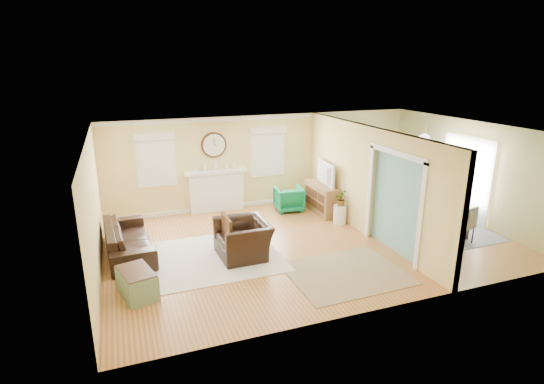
% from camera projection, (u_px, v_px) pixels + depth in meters
% --- Properties ---
extents(floor, '(9.00, 9.00, 0.00)m').
position_uv_depth(floor, '(309.00, 241.00, 9.86)').
color(floor, '#925F29').
rests_on(floor, ground).
extents(wall_back, '(9.00, 0.02, 2.60)m').
position_uv_depth(wall_back, '(266.00, 160.00, 12.17)').
color(wall_back, '#D3BD6B').
rests_on(wall_back, ground).
extents(wall_front, '(9.00, 0.02, 2.60)m').
position_uv_depth(wall_front, '(390.00, 237.00, 6.79)').
color(wall_front, '#D3BD6B').
rests_on(wall_front, ground).
extents(wall_left, '(0.02, 6.00, 2.60)m').
position_uv_depth(wall_left, '(94.00, 211.00, 7.99)').
color(wall_left, '#D3BD6B').
rests_on(wall_left, ground).
extents(wall_right, '(0.02, 6.00, 2.60)m').
position_uv_depth(wall_right, '(468.00, 171.00, 10.97)').
color(wall_right, '#D3BD6B').
rests_on(wall_right, ground).
extents(ceiling, '(9.00, 6.00, 0.02)m').
position_uv_depth(ceiling, '(312.00, 130.00, 9.10)').
color(ceiling, white).
rests_on(ceiling, wall_back).
extents(partition, '(0.17, 6.00, 2.60)m').
position_uv_depth(partition, '(362.00, 176.00, 10.22)').
color(partition, '#D3BD6B').
rests_on(partition, ground).
extents(fireplace, '(1.70, 0.30, 1.17)m').
position_uv_depth(fireplace, '(216.00, 190.00, 11.77)').
color(fireplace, white).
rests_on(fireplace, ground).
extents(wall_clock, '(0.70, 0.07, 0.70)m').
position_uv_depth(wall_clock, '(214.00, 145.00, 11.49)').
color(wall_clock, '#492B18').
rests_on(wall_clock, wall_back).
extents(window_left, '(1.05, 0.13, 1.42)m').
position_uv_depth(window_left, '(156.00, 156.00, 11.02)').
color(window_left, white).
rests_on(window_left, wall_back).
extents(window_right, '(1.05, 0.13, 1.42)m').
position_uv_depth(window_right, '(268.00, 148.00, 12.04)').
color(window_right, white).
rests_on(window_right, wall_back).
extents(french_doors, '(0.06, 1.70, 2.20)m').
position_uv_depth(french_doors, '(465.00, 179.00, 11.01)').
color(french_doors, white).
rests_on(french_doors, ground).
extents(pendant, '(0.30, 0.30, 0.55)m').
position_uv_depth(pendant, '(424.00, 140.00, 10.21)').
color(pendant, gold).
rests_on(pendant, ceiling).
extents(rug_cream, '(2.84, 2.47, 0.02)m').
position_uv_depth(rug_cream, '(212.00, 257.00, 9.04)').
color(rug_cream, white).
rests_on(rug_cream, floor).
extents(rug_jute, '(2.28, 1.89, 0.01)m').
position_uv_depth(rug_jute, '(346.00, 273.00, 8.35)').
color(rug_jute, '#998462').
rests_on(rug_jute, floor).
extents(rug_grey, '(2.27, 2.84, 0.01)m').
position_uv_depth(rug_grey, '(431.00, 226.00, 10.75)').
color(rug_grey, gray).
rests_on(rug_grey, floor).
extents(sofa, '(1.03, 2.33, 0.67)m').
position_uv_depth(sofa, '(128.00, 239.00, 9.14)').
color(sofa, black).
rests_on(sofa, floor).
extents(eames_chair, '(1.06, 1.21, 0.77)m').
position_uv_depth(eames_chair, '(243.00, 239.00, 9.03)').
color(eames_chair, black).
rests_on(eames_chair, floor).
extents(green_chair, '(0.79, 0.81, 0.68)m').
position_uv_depth(green_chair, '(289.00, 199.00, 11.86)').
color(green_chair, '#076942').
rests_on(green_chair, floor).
extents(trunk, '(0.72, 0.95, 0.49)m').
position_uv_depth(trunk, '(137.00, 283.00, 7.49)').
color(trunk, gray).
rests_on(trunk, floor).
extents(credenza, '(0.47, 1.39, 0.80)m').
position_uv_depth(credenza, '(322.00, 198.00, 11.71)').
color(credenza, olive).
rests_on(credenza, floor).
extents(tv, '(0.23, 1.10, 0.63)m').
position_uv_depth(tv, '(322.00, 173.00, 11.50)').
color(tv, black).
rests_on(tv, credenza).
extents(garden_stool, '(0.33, 0.33, 0.49)m').
position_uv_depth(garden_stool, '(340.00, 215.00, 10.90)').
color(garden_stool, white).
rests_on(garden_stool, floor).
extents(potted_plant, '(0.41, 0.43, 0.38)m').
position_uv_depth(potted_plant, '(341.00, 199.00, 10.77)').
color(potted_plant, '#337F33').
rests_on(potted_plant, garden_stool).
extents(dining_table, '(1.48, 2.16, 0.69)m').
position_uv_depth(dining_table, '(432.00, 214.00, 10.65)').
color(dining_table, '#492B18').
rests_on(dining_table, floor).
extents(dining_chair_n, '(0.40, 0.40, 0.89)m').
position_uv_depth(dining_chair_n, '(404.00, 195.00, 11.62)').
color(dining_chair_n, gray).
rests_on(dining_chair_n, floor).
extents(dining_chair_s, '(0.48, 0.48, 0.89)m').
position_uv_depth(dining_chair_s, '(464.00, 221.00, 9.63)').
color(dining_chair_s, gray).
rests_on(dining_chair_s, floor).
extents(dining_chair_w, '(0.52, 0.52, 0.99)m').
position_uv_depth(dining_chair_w, '(413.00, 208.00, 10.37)').
color(dining_chair_w, white).
rests_on(dining_chair_w, floor).
extents(dining_chair_e, '(0.47, 0.47, 0.89)m').
position_uv_depth(dining_chair_e, '(452.00, 203.00, 10.91)').
color(dining_chair_e, gray).
rests_on(dining_chair_e, floor).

